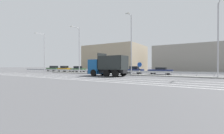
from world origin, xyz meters
TOP-DOWN VIEW (x-y plane):
  - ground_plane at (0.00, 0.00)m, footprint 320.00×320.00m
  - lane_strip_0 at (1.43, -3.69)m, footprint 60.71×0.16m
  - lane_strip_1 at (1.43, -5.96)m, footprint 60.71×0.16m
  - lane_strip_2 at (1.43, -7.76)m, footprint 60.71×0.16m
  - lane_strip_3 at (1.43, -9.04)m, footprint 60.71×0.16m
  - median_island at (0.00, 1.96)m, footprint 33.39×1.10m
  - median_guardrail at (0.00, 2.77)m, footprint 60.71×0.09m
  - dump_truck at (0.58, -1.87)m, footprint 6.39×2.86m
  - median_road_sign at (5.24, 1.96)m, footprint 0.82×0.16m
  - street_lamp_0 at (-20.52, 1.72)m, footprint 0.70×2.61m
  - street_lamp_1 at (-8.38, 1.77)m, footprint 0.70×2.48m
  - street_lamp_2 at (3.77, 1.77)m, footprint 0.71×1.86m
  - street_lamp_3 at (15.91, 1.75)m, footprint 0.71×2.58m
  - parked_car_0 at (-24.27, 7.47)m, footprint 4.69×1.96m
  - parked_car_1 at (-18.84, 6.94)m, footprint 4.17×1.96m
  - parked_car_2 at (-13.66, 6.99)m, footprint 4.09×2.02m
  - parked_car_3 at (-8.55, 7.35)m, footprint 3.93×2.04m
  - parked_car_4 at (-3.02, 6.91)m, footprint 4.01×2.13m
  - parked_car_5 at (2.12, 6.87)m, footprint 3.93×1.89m
  - parked_car_6 at (7.36, 7.31)m, footprint 4.42×1.95m
  - background_building_0 at (-11.97, 23.18)m, footprint 18.56×14.08m
  - background_building_1 at (13.61, 25.57)m, footprint 23.82×10.39m

SIDE VIEW (x-z plane):
  - ground_plane at x=0.00m, z-range 0.00..0.00m
  - lane_strip_0 at x=1.43m, z-range 0.00..0.01m
  - lane_strip_1 at x=1.43m, z-range 0.00..0.01m
  - lane_strip_2 at x=1.43m, z-range 0.00..0.01m
  - lane_strip_3 at x=1.43m, z-range 0.00..0.01m
  - median_island at x=0.00m, z-range 0.00..0.18m
  - median_guardrail at x=0.00m, z-range 0.18..0.96m
  - parked_car_4 at x=-3.02m, z-range 0.03..1.28m
  - parked_car_3 at x=-8.55m, z-range 0.02..1.30m
  - parked_car_6 at x=7.36m, z-range 0.03..1.36m
  - parked_car_2 at x=-13.66m, z-range -0.01..1.53m
  - parked_car_5 at x=2.12m, z-range -0.01..1.53m
  - parked_car_1 at x=-18.84m, z-range -0.01..1.59m
  - parked_car_0 at x=-24.27m, z-range -0.01..1.61m
  - median_road_sign at x=5.24m, z-range 0.09..2.33m
  - dump_truck at x=0.58m, z-range -0.48..3.17m
  - background_building_1 at x=13.61m, z-range 0.00..7.30m
  - background_building_0 at x=-11.97m, z-range 0.00..8.41m
  - street_lamp_3 at x=15.91m, z-range 0.53..10.18m
  - street_lamp_1 at x=-8.38m, z-range 0.52..10.32m
  - street_lamp_0 at x=-20.52m, z-range 0.54..10.37m
  - street_lamp_2 at x=3.77m, z-range 0.45..10.78m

